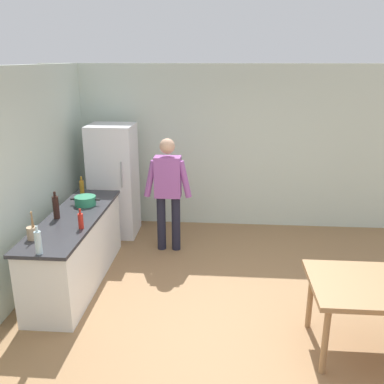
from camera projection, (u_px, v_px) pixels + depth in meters
ground_plane at (234, 325)px, 4.53m from camera, size 14.00×14.00×0.00m
wall_back at (233, 147)px, 6.96m from camera, size 6.40×0.12×2.70m
kitchen_counter at (76, 249)px, 5.30m from camera, size 0.64×2.20×0.90m
refrigerator at (114, 181)px, 6.67m from camera, size 0.70×0.67×1.80m
person at (168, 188)px, 6.05m from camera, size 0.70×0.22×1.70m
cooking_pot at (85, 201)px, 5.55m from camera, size 0.40×0.28×0.12m
utensil_jar at (32, 232)px, 4.49m from camera, size 0.11×0.11×0.32m
bottle_wine_dark at (56, 207)px, 5.06m from camera, size 0.08×0.08×0.34m
bottle_water_clear at (38, 242)px, 4.14m from camera, size 0.07×0.07×0.30m
bottle_oil_amber at (82, 188)px, 5.92m from camera, size 0.06×0.06×0.28m
bottle_sauce_red at (81, 221)px, 4.77m from camera, size 0.06×0.06×0.24m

